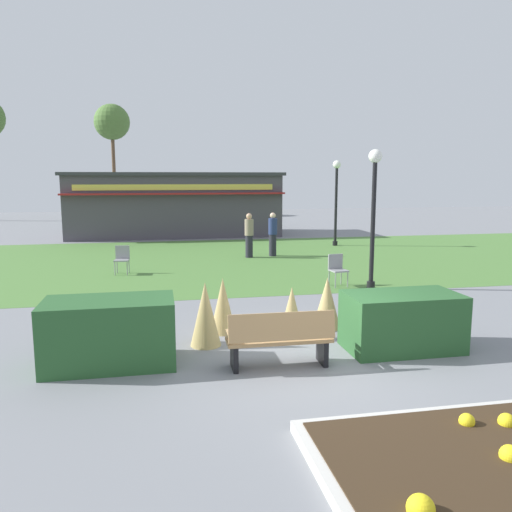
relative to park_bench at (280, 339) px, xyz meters
name	(u,v)px	position (x,y,z in m)	size (l,w,h in m)	color
ground_plane	(313,363)	(0.60, 0.10, -0.48)	(80.00, 80.00, 0.00)	slate
lawn_patch	(226,260)	(0.60, 10.83, -0.48)	(36.00, 12.00, 0.01)	#4C7A38
flower_bed	(477,464)	(1.32, -3.23, -0.39)	(3.37, 2.39, 0.32)	beige
park_bench	(280,339)	(0.00, 0.00, 0.00)	(1.71, 0.55, 0.95)	tan
hedge_left	(110,333)	(-2.68, 0.65, 0.07)	(2.07, 1.10, 1.09)	#28562B
hedge_right	(402,322)	(2.34, 0.45, 0.03)	(1.99, 1.10, 1.01)	#28562B
ornamental_grass_behind_left	(223,305)	(-0.65, 2.03, 0.07)	(0.51, 0.51, 1.10)	tan
ornamental_grass_behind_right	(327,303)	(1.45, 1.93, 0.04)	(0.57, 0.57, 1.05)	tan
ornamental_grass_behind_center	(205,314)	(-1.06, 1.33, 0.11)	(0.56, 0.56, 1.18)	tan
ornamental_grass_behind_far	(292,313)	(0.57, 1.40, 0.02)	(0.50, 0.50, 1.00)	tan
lamppost_mid	(374,201)	(3.86, 5.23, 1.91)	(0.36, 0.36, 3.77)	black
lamppost_far	(336,192)	(5.95, 13.88, 1.91)	(0.36, 0.36, 3.77)	black
trash_bin	(103,332)	(-2.85, 1.19, -0.08)	(0.52, 0.52, 0.80)	#2D4233
food_kiosk	(175,204)	(-0.93, 19.56, 1.17)	(11.00, 4.57, 3.28)	#47424C
cafe_chair_west	(122,257)	(-3.00, 8.78, 0.05)	(0.48, 0.48, 0.89)	gray
cafe_chair_east	(337,267)	(3.07, 5.76, 0.05)	(0.50, 0.50, 0.89)	gray
person_strolling	(249,235)	(1.55, 11.26, 0.38)	(0.34, 0.34, 1.69)	#23232D
person_standing	(273,234)	(2.51, 11.43, 0.38)	(0.34, 0.34, 1.69)	#23232D
parked_car_west_slot	(116,213)	(-4.58, 28.10, 0.16)	(4.34, 2.34, 1.20)	#2D6638
parked_car_center_slot	(188,212)	(0.26, 28.10, 0.16)	(4.20, 2.06, 1.20)	maroon
tree_right_bg	(112,123)	(-5.17, 35.13, 6.81)	(2.80, 2.80, 8.78)	brown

